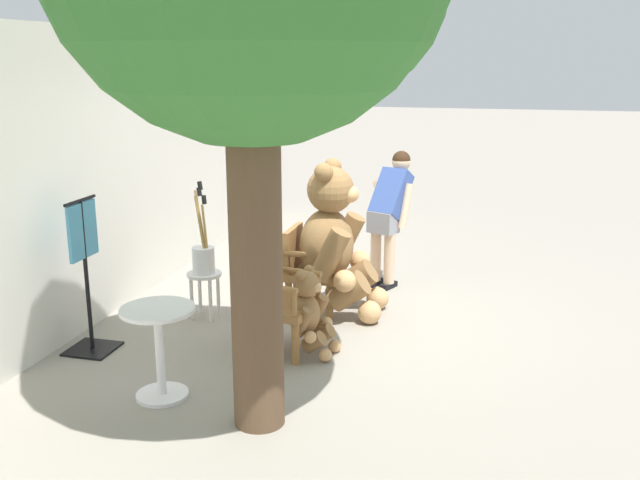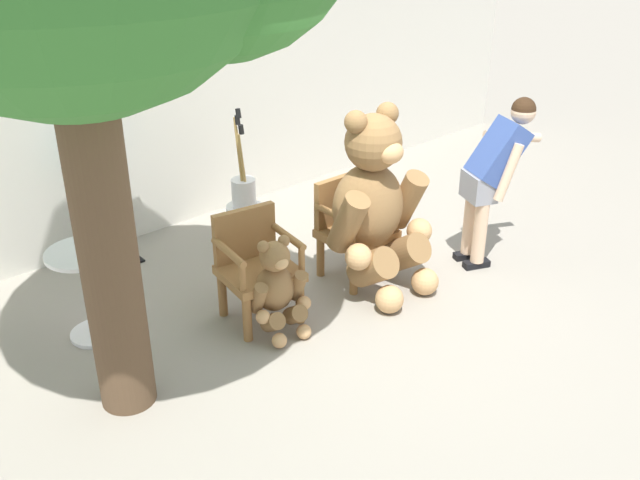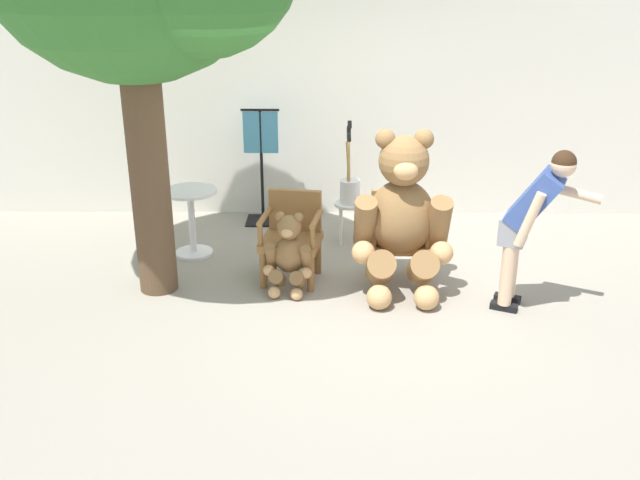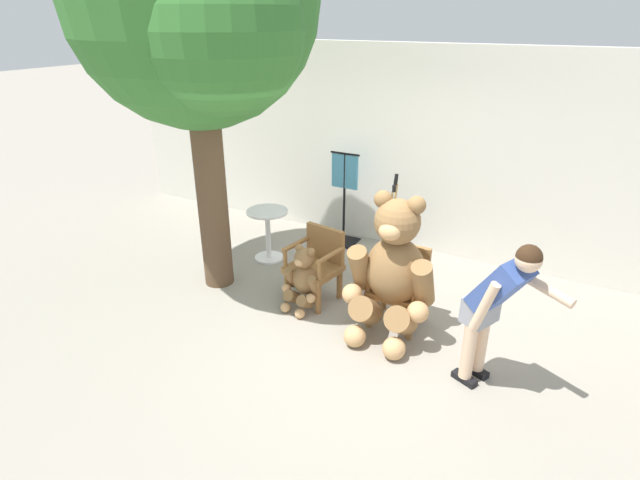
# 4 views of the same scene
# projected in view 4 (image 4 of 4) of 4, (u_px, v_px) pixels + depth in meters

# --- Properties ---
(ground_plane) EXTENTS (60.00, 60.00, 0.00)m
(ground_plane) POSITION_uv_depth(u_px,v_px,m) (339.00, 325.00, 5.48)
(ground_plane) COLOR gray
(back_wall) EXTENTS (10.00, 0.16, 2.80)m
(back_wall) POSITION_uv_depth(u_px,v_px,m) (420.00, 152.00, 6.82)
(back_wall) COLOR silver
(back_wall) RESTS_ON ground
(wooden_chair_left) EXTENTS (0.63, 0.60, 0.86)m
(wooden_chair_left) POSITION_uv_depth(u_px,v_px,m) (317.00, 263.00, 5.85)
(wooden_chair_left) COLOR olive
(wooden_chair_left) RESTS_ON ground
(wooden_chair_right) EXTENTS (0.56, 0.52, 0.86)m
(wooden_chair_right) POSITION_uv_depth(u_px,v_px,m) (400.00, 284.00, 5.39)
(wooden_chair_right) COLOR olive
(wooden_chair_right) RESTS_ON ground
(teddy_bear_large) EXTENTS (0.93, 0.87, 1.55)m
(teddy_bear_large) POSITION_uv_depth(u_px,v_px,m) (393.00, 269.00, 5.06)
(teddy_bear_large) COLOR olive
(teddy_bear_large) RESTS_ON ground
(teddy_bear_small) EXTENTS (0.48, 0.47, 0.78)m
(teddy_bear_small) POSITION_uv_depth(u_px,v_px,m) (303.00, 279.00, 5.66)
(teddy_bear_small) COLOR olive
(teddy_bear_small) RESTS_ON ground
(person_visitor) EXTENTS (0.88, 0.50, 1.50)m
(person_visitor) POSITION_uv_depth(u_px,v_px,m) (496.00, 301.00, 4.23)
(person_visitor) COLOR black
(person_visitor) RESTS_ON ground
(white_stool) EXTENTS (0.34, 0.34, 0.46)m
(white_stool) POSITION_uv_depth(u_px,v_px,m) (393.00, 251.00, 6.39)
(white_stool) COLOR white
(white_stool) RESTS_ON ground
(brush_bucket) EXTENTS (0.22, 0.22, 0.91)m
(brush_bucket) POSITION_uv_depth(u_px,v_px,m) (394.00, 231.00, 6.28)
(brush_bucket) COLOR white
(brush_bucket) RESTS_ON white_stool
(round_side_table) EXTENTS (0.56, 0.56, 0.72)m
(round_side_table) POSITION_uv_depth(u_px,v_px,m) (268.00, 229.00, 6.80)
(round_side_table) COLOR white
(round_side_table) RESTS_ON ground
(patio_tree) EXTENTS (2.72, 2.59, 4.54)m
(patio_tree) POSITION_uv_depth(u_px,v_px,m) (198.00, 8.00, 4.97)
(patio_tree) COLOR brown
(patio_tree) RESTS_ON ground
(clothing_display_stand) EXTENTS (0.44, 0.40, 1.36)m
(clothing_display_stand) POSITION_uv_depth(u_px,v_px,m) (344.00, 196.00, 7.20)
(clothing_display_stand) COLOR black
(clothing_display_stand) RESTS_ON ground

